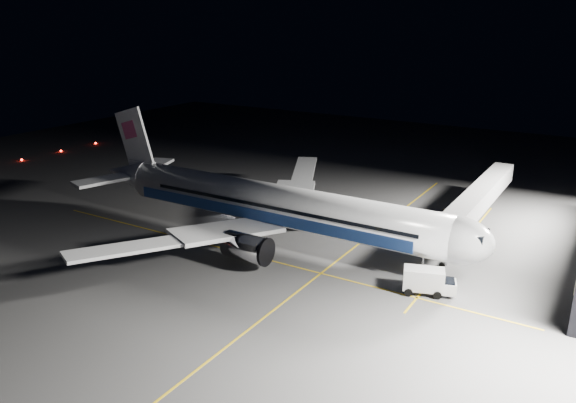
{
  "coord_description": "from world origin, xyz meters",
  "views": [
    {
      "loc": [
        38.75,
        -60.67,
        29.26
      ],
      "look_at": [
        1.59,
        0.14,
        6.0
      ],
      "focal_mm": 35.0,
      "sensor_mm": 36.0,
      "label": 1
    }
  ],
  "objects_px": {
    "airliner": "(271,204)",
    "safety_cone_b": "(314,209)",
    "safety_cone_a": "(307,210)",
    "service_truck": "(429,281)",
    "baggage_tug": "(247,205)",
    "jet_bridge": "(476,201)",
    "safety_cone_c": "(315,209)"
  },
  "relations": [
    {
      "from": "airliner",
      "to": "safety_cone_a",
      "type": "distance_m",
      "value": 13.73
    },
    {
      "from": "airliner",
      "to": "baggage_tug",
      "type": "bearing_deg",
      "value": 139.81
    },
    {
      "from": "safety_cone_c",
      "to": "safety_cone_b",
      "type": "bearing_deg",
      "value": 180.0
    },
    {
      "from": "safety_cone_a",
      "to": "safety_cone_b",
      "type": "xyz_separation_m",
      "value": [
        0.69,
        1.26,
        0.02
      ]
    },
    {
      "from": "service_truck",
      "to": "safety_cone_c",
      "type": "relative_size",
      "value": 8.97
    },
    {
      "from": "jet_bridge",
      "to": "safety_cone_a",
      "type": "distance_m",
      "value": 25.54
    },
    {
      "from": "airliner",
      "to": "service_truck",
      "type": "relative_size",
      "value": 10.0
    },
    {
      "from": "jet_bridge",
      "to": "airliner",
      "type": "bearing_deg",
      "value": -141.96
    },
    {
      "from": "service_truck",
      "to": "safety_cone_c",
      "type": "distance_m",
      "value": 30.57
    },
    {
      "from": "jet_bridge",
      "to": "safety_cone_a",
      "type": "relative_size",
      "value": 59.39
    },
    {
      "from": "safety_cone_c",
      "to": "airliner",
      "type": "bearing_deg",
      "value": -87.13
    },
    {
      "from": "jet_bridge",
      "to": "safety_cone_b",
      "type": "height_order",
      "value": "jet_bridge"
    },
    {
      "from": "airliner",
      "to": "safety_cone_b",
      "type": "relative_size",
      "value": 99.6
    },
    {
      "from": "baggage_tug",
      "to": "safety_cone_b",
      "type": "xyz_separation_m",
      "value": [
        9.6,
        5.18,
        -0.52
      ]
    },
    {
      "from": "airliner",
      "to": "baggage_tug",
      "type": "height_order",
      "value": "airliner"
    },
    {
      "from": "jet_bridge",
      "to": "safety_cone_c",
      "type": "xyz_separation_m",
      "value": [
        -23.78,
        -4.06,
        -4.24
      ]
    },
    {
      "from": "service_truck",
      "to": "safety_cone_b",
      "type": "relative_size",
      "value": 9.96
    },
    {
      "from": "jet_bridge",
      "to": "service_truck",
      "type": "bearing_deg",
      "value": -88.34
    },
    {
      "from": "airliner",
      "to": "safety_cone_b",
      "type": "distance_m",
      "value": 14.84
    },
    {
      "from": "jet_bridge",
      "to": "safety_cone_b",
      "type": "relative_size",
      "value": 55.73
    },
    {
      "from": "baggage_tug",
      "to": "safety_cone_a",
      "type": "height_order",
      "value": "baggage_tug"
    },
    {
      "from": "safety_cone_c",
      "to": "service_truck",
      "type": "bearing_deg",
      "value": -36.89
    },
    {
      "from": "jet_bridge",
      "to": "safety_cone_b",
      "type": "bearing_deg",
      "value": -170.37
    },
    {
      "from": "airliner",
      "to": "jet_bridge",
      "type": "relative_size",
      "value": 1.79
    },
    {
      "from": "service_truck",
      "to": "baggage_tug",
      "type": "relative_size",
      "value": 2.28
    },
    {
      "from": "baggage_tug",
      "to": "safety_cone_a",
      "type": "distance_m",
      "value": 9.75
    },
    {
      "from": "airliner",
      "to": "safety_cone_b",
      "type": "height_order",
      "value": "airliner"
    },
    {
      "from": "safety_cone_b",
      "to": "service_truck",
      "type": "bearing_deg",
      "value": -36.74
    },
    {
      "from": "service_truck",
      "to": "safety_cone_c",
      "type": "height_order",
      "value": "service_truck"
    },
    {
      "from": "safety_cone_b",
      "to": "jet_bridge",
      "type": "bearing_deg",
      "value": 9.63
    },
    {
      "from": "safety_cone_a",
      "to": "airliner",
      "type": "bearing_deg",
      "value": -83.14
    },
    {
      "from": "safety_cone_a",
      "to": "safety_cone_b",
      "type": "bearing_deg",
      "value": 61.11
    }
  ]
}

